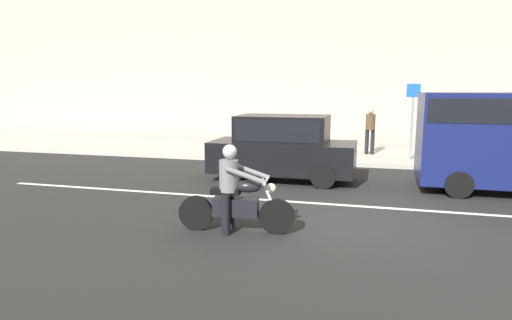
{
  "coord_description": "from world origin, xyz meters",
  "views": [
    {
      "loc": [
        0.43,
        -8.69,
        2.55
      ],
      "look_at": [
        -1.84,
        -0.33,
        1.13
      ],
      "focal_mm": 31.05,
      "sensor_mm": 36.0,
      "label": 1
    }
  ],
  "objects_px": {
    "parked_hatchback_black": "(283,147)",
    "street_sign_post": "(412,114)",
    "pedestrian_bystander": "(370,127)",
    "motorcycle_with_rider_gray": "(235,197)"
  },
  "relations": [
    {
      "from": "parked_hatchback_black",
      "to": "street_sign_post",
      "type": "distance_m",
      "value": 5.25
    },
    {
      "from": "motorcycle_with_rider_gray",
      "to": "parked_hatchback_black",
      "type": "bearing_deg",
      "value": 91.28
    },
    {
      "from": "motorcycle_with_rider_gray",
      "to": "parked_hatchback_black",
      "type": "relative_size",
      "value": 0.53
    },
    {
      "from": "street_sign_post",
      "to": "pedestrian_bystander",
      "type": "relative_size",
      "value": 1.53
    },
    {
      "from": "parked_hatchback_black",
      "to": "street_sign_post",
      "type": "relative_size",
      "value": 1.54
    },
    {
      "from": "motorcycle_with_rider_gray",
      "to": "street_sign_post",
      "type": "height_order",
      "value": "street_sign_post"
    },
    {
      "from": "parked_hatchback_black",
      "to": "street_sign_post",
      "type": "xyz_separation_m",
      "value": [
        3.61,
        3.74,
        0.76
      ]
    },
    {
      "from": "street_sign_post",
      "to": "pedestrian_bystander",
      "type": "xyz_separation_m",
      "value": [
        -1.35,
        0.95,
        -0.57
      ]
    },
    {
      "from": "motorcycle_with_rider_gray",
      "to": "pedestrian_bystander",
      "type": "bearing_deg",
      "value": 76.89
    },
    {
      "from": "street_sign_post",
      "to": "parked_hatchback_black",
      "type": "bearing_deg",
      "value": -134.03
    }
  ]
}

